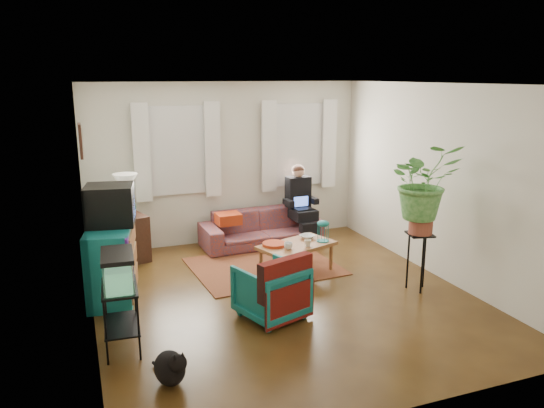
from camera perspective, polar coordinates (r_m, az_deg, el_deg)
name	(u,v)px	position (r m, az deg, el deg)	size (l,w,h in m)	color
floor	(283,296)	(6.74, 1.21, -9.89)	(4.50, 5.00, 0.01)	#4F2B14
ceiling	(284,84)	(6.18, 1.34, 12.80)	(4.50, 5.00, 0.01)	white
wall_back	(227,163)	(8.66, -4.91, 4.38)	(4.50, 0.01, 2.60)	silver
wall_front	(405,263)	(4.21, 14.12, -6.14)	(4.50, 0.01, 2.60)	silver
wall_left	(85,212)	(5.90, -19.47, -0.80)	(0.01, 5.00, 2.60)	silver
wall_right	(439,182)	(7.45, 17.57, 2.26)	(0.01, 5.00, 2.60)	silver
window_left	(177,151)	(8.42, -10.17, 5.67)	(1.08, 0.04, 1.38)	white
window_right	(298,145)	(9.02, 2.80, 6.39)	(1.08, 0.04, 1.38)	white
curtains_left	(178,151)	(8.35, -10.07, 5.60)	(1.36, 0.06, 1.50)	white
curtains_right	(300,145)	(8.95, 3.01, 6.33)	(1.36, 0.06, 1.50)	white
picture_frame	(81,141)	(6.62, -19.82, 6.42)	(0.04, 0.32, 0.40)	#3D2616
area_rug	(264,266)	(7.71, -0.89, -6.72)	(2.00, 1.60, 0.01)	brown
sofa	(261,222)	(8.57, -1.16, -2.00)	(1.93, 0.76, 0.76)	brown
seated_person	(300,207)	(8.79, 3.06, -0.28)	(0.48, 0.59, 1.15)	black
side_table	(129,239)	(8.11, -15.10, -3.62)	(0.48, 0.48, 0.69)	#402718
table_lamp	(126,196)	(7.95, -15.39, 0.82)	(0.36, 0.36, 0.63)	white
dresser	(111,263)	(6.82, -16.89, -6.06)	(0.51, 1.02, 0.92)	#135C73
crt_tv	(110,205)	(6.72, -17.04, -0.10)	(0.56, 0.51, 0.49)	black
aquarium_stand	(122,318)	(5.61, -15.88, -11.74)	(0.34, 0.61, 0.68)	black
aquarium	(118,270)	(5.41, -16.23, -6.79)	(0.30, 0.55, 0.36)	#7FD899
black_cat	(170,365)	(5.03, -10.96, -16.61)	(0.28, 0.43, 0.36)	black
armchair	(271,288)	(6.08, -0.11, -9.07)	(0.67, 0.63, 0.69)	#104E60
serape_throw	(286,284)	(5.84, 1.56, -8.55)	(0.69, 0.16, 0.57)	#9E0A0A
coffee_table	(297,259)	(7.40, 2.66, -5.90)	(1.05, 0.57, 0.43)	brown
cup_a	(288,246)	(7.09, 1.76, -4.51)	(0.12, 0.12, 0.09)	white
cup_b	(308,243)	(7.22, 3.87, -4.22)	(0.10, 0.10, 0.09)	beige
bowl	(307,237)	(7.57, 3.81, -3.52)	(0.21, 0.21, 0.05)	white
snack_tray	(274,244)	(7.25, 0.24, -4.34)	(0.32, 0.32, 0.04)	#B21414
birdcage	(323,231)	(7.42, 5.51, -2.89)	(0.17, 0.17, 0.30)	#115B6B
plant_stand	(418,262)	(7.05, 15.44, -6.00)	(0.32, 0.32, 0.76)	black
potted_plant	(423,193)	(6.81, 15.92, 1.14)	(0.86, 0.74, 0.96)	#599947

